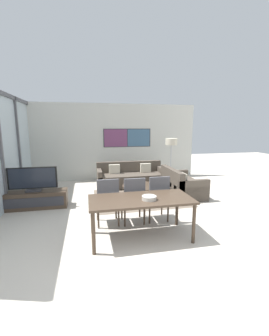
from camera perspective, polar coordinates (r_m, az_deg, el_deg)
ground_plane at (r=3.56m, az=4.57°, el=-23.43°), size 24.00×24.00×0.00m
wall_back at (r=8.49m, az=-6.08°, el=6.61°), size 6.62×0.09×2.80m
area_rug at (r=6.38m, az=1.46°, el=-7.52°), size 2.51×2.06×0.01m
tv_console at (r=6.09m, az=-24.06°, el=-7.33°), size 1.55×0.47×0.42m
television at (r=5.96m, az=-24.43°, el=-2.67°), size 1.13×0.20×0.60m
sofa_main at (r=7.60m, az=-0.97°, el=-2.47°), size 2.25×0.87×0.79m
sofa_side at (r=6.70m, az=11.62°, el=-4.48°), size 0.87×1.47×0.79m
coffee_table at (r=6.30m, az=1.47°, el=-5.20°), size 1.00×1.00×0.36m
dining_table at (r=3.99m, az=1.61°, el=-8.68°), size 1.81×0.85×0.74m
dining_chair_left at (r=4.56m, az=-6.83°, el=-7.91°), size 0.46×0.46×0.98m
dining_chair_centre at (r=4.61m, az=-0.27°, el=-7.64°), size 0.46×0.46×0.98m
dining_chair_right at (r=4.76m, az=5.86°, el=-7.09°), size 0.46×0.46×0.98m
fruit_bowl at (r=3.88m, az=3.76°, el=-7.50°), size 0.25×0.25×0.07m
floor_lamp at (r=7.75m, az=9.34°, el=5.89°), size 0.40×0.40×1.58m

